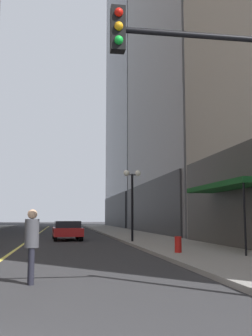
{
  "coord_description": "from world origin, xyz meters",
  "views": [
    {
      "loc": [
        2.19,
        -3.97,
        1.57
      ],
      "look_at": [
        7.92,
        31.79,
        6.04
      ],
      "focal_mm": 42.82,
      "sensor_mm": 36.0,
      "label": 1
    }
  ],
  "objects_px": {
    "traffic_light_near_right": "(225,107)",
    "pedestrian_with_orange_bag": "(32,240)",
    "car_red": "(67,230)",
    "fire_hydrant_right": "(178,246)",
    "street_lamp_right_mid": "(132,189)"
  },
  "relations": [
    {
      "from": "pedestrian_with_orange_bag",
      "to": "car_red",
      "type": "bearing_deg",
      "value": 86.62
    },
    {
      "from": "car_red",
      "to": "street_lamp_right_mid",
      "type": "bearing_deg",
      "value": -50.14
    },
    {
      "from": "traffic_light_near_right",
      "to": "fire_hydrant_right",
      "type": "bearing_deg",
      "value": 79.88
    },
    {
      "from": "street_lamp_right_mid",
      "to": "traffic_light_near_right",
      "type": "bearing_deg",
      "value": -93.62
    },
    {
      "from": "car_red",
      "to": "street_lamp_right_mid",
      "type": "xyz_separation_m",
      "value": [
        3.8,
        -4.56,
        2.54
      ]
    },
    {
      "from": "traffic_light_near_right",
      "to": "car_red",
      "type": "bearing_deg",
      "value": 97.42
    },
    {
      "from": "traffic_light_near_right",
      "to": "fire_hydrant_right",
      "type": "distance_m",
      "value": 9.43
    },
    {
      "from": "car_red",
      "to": "pedestrian_with_orange_bag",
      "type": "relative_size",
      "value": 2.62
    },
    {
      "from": "car_red",
      "to": "fire_hydrant_right",
      "type": "bearing_deg",
      "value": -70.95
    },
    {
      "from": "car_red",
      "to": "fire_hydrant_right",
      "type": "xyz_separation_m",
      "value": [
        4.3,
        -12.47,
        -0.32
      ]
    },
    {
      "from": "street_lamp_right_mid",
      "to": "fire_hydrant_right",
      "type": "relative_size",
      "value": 5.54
    },
    {
      "from": "car_red",
      "to": "fire_hydrant_right",
      "type": "distance_m",
      "value": 13.19
    },
    {
      "from": "traffic_light_near_right",
      "to": "pedestrian_with_orange_bag",
      "type": "bearing_deg",
      "value": 146.09
    },
    {
      "from": "car_red",
      "to": "pedestrian_with_orange_bag",
      "type": "bearing_deg",
      "value": -93.38
    },
    {
      "from": "traffic_light_near_right",
      "to": "fire_hydrant_right",
      "type": "height_order",
      "value": "traffic_light_near_right"
    }
  ]
}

